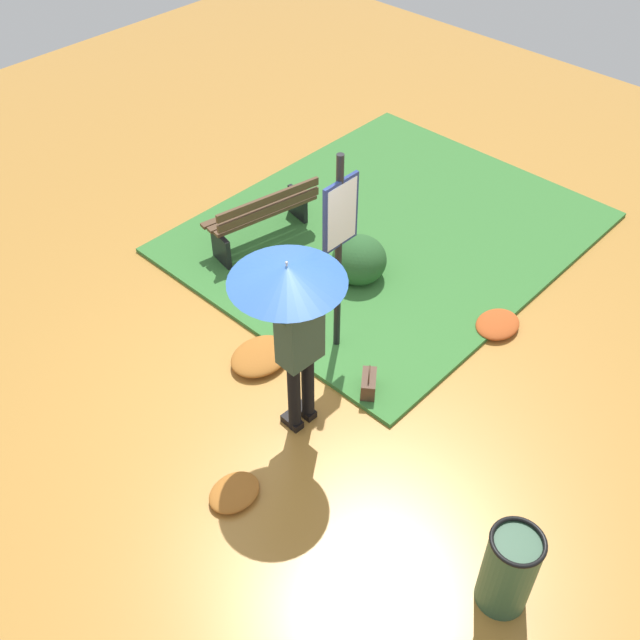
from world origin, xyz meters
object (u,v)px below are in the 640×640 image
(info_sign_post, at_px, (339,236))
(park_bench, at_px, (262,216))
(handbag, at_px, (369,385))
(trash_bin, at_px, (509,570))
(person_with_umbrella, at_px, (293,305))

(info_sign_post, relative_size, park_bench, 1.63)
(info_sign_post, height_order, handbag, info_sign_post)
(park_bench, xyz_separation_m, trash_bin, (1.91, 4.69, 0.02))
(info_sign_post, bearing_deg, park_bench, -111.04)
(info_sign_post, xyz_separation_m, trash_bin, (1.19, 2.81, -1.03))
(park_bench, bearing_deg, person_with_umbrella, 52.53)
(person_with_umbrella, relative_size, trash_bin, 2.45)
(park_bench, bearing_deg, handbag, 68.53)
(person_with_umbrella, xyz_separation_m, info_sign_post, (-1.06, -0.45, -0.11))
(info_sign_post, bearing_deg, handbag, 67.33)
(handbag, height_order, park_bench, park_bench)
(park_bench, bearing_deg, trash_bin, 67.85)
(park_bench, height_order, trash_bin, trash_bin)
(info_sign_post, height_order, park_bench, info_sign_post)
(person_with_umbrella, height_order, handbag, person_with_umbrella)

